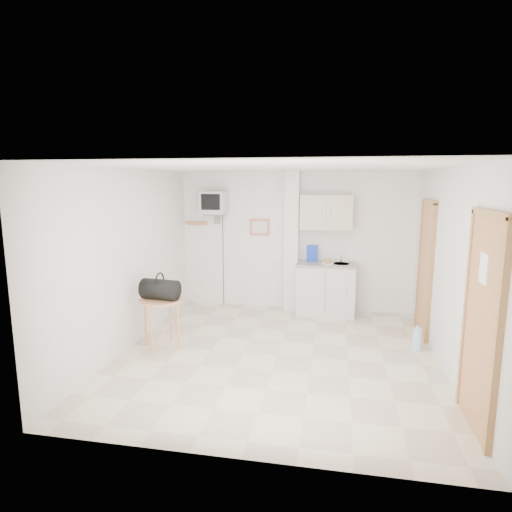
% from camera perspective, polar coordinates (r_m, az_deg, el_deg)
% --- Properties ---
extents(ground, '(4.50, 4.50, 0.00)m').
position_cam_1_polar(ground, '(5.96, 2.90, -13.04)').
color(ground, beige).
rests_on(ground, ground).
extents(room_envelope, '(4.24, 4.54, 2.55)m').
position_cam_1_polar(room_envelope, '(5.61, 5.59, 1.80)').
color(room_envelope, white).
rests_on(room_envelope, ground).
extents(kitchenette, '(1.03, 0.58, 2.10)m').
position_cam_1_polar(kitchenette, '(7.60, 9.30, -1.75)').
color(kitchenette, silver).
rests_on(kitchenette, ground).
extents(crt_television, '(0.44, 0.45, 2.15)m').
position_cam_1_polar(crt_television, '(7.79, -5.62, 7.00)').
color(crt_television, slate).
rests_on(crt_television, ground).
extents(round_table, '(0.61, 0.61, 0.71)m').
position_cam_1_polar(round_table, '(6.16, -12.56, -6.52)').
color(round_table, tan).
rests_on(round_table, ground).
extents(duffel_bag, '(0.55, 0.35, 0.38)m').
position_cam_1_polar(duffel_bag, '(6.08, -12.67, -4.33)').
color(duffel_bag, black).
rests_on(duffel_bag, round_table).
extents(water_bottle, '(0.12, 0.12, 0.36)m').
position_cam_1_polar(water_bottle, '(6.44, 20.66, -10.38)').
color(water_bottle, '#ABD0E3').
rests_on(water_bottle, ground).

